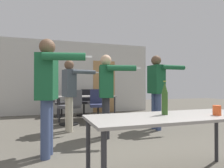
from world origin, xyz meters
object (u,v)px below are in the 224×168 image
person_center_tall (48,86)px  drink_cup (217,110)px  office_chair_mid_tucked (71,108)px  beer_bottle (165,99)px  person_right_polo (70,88)px  office_chair_far_left (85,103)px  office_chair_far_right (59,104)px  person_left_plaid (157,85)px  office_chair_near_pushed (98,107)px  person_far_watching (107,88)px

person_center_tall → drink_cup: bearing=65.0°
office_chair_mid_tucked → beer_bottle: beer_bottle is taller
office_chair_mid_tucked → person_right_polo: bearing=-128.8°
office_chair_far_left → office_chair_far_right: bearing=36.6°
beer_bottle → person_right_polo: bearing=105.2°
person_left_plaid → office_chair_far_left: 3.20m
office_chair_far_right → drink_cup: 5.53m
office_chair_near_pushed → office_chair_far_right: (-0.99, 1.47, -0.03)m
person_right_polo → office_chair_near_pushed: 1.40m
person_center_tall → office_chair_far_right: 4.02m
beer_bottle → drink_cup: size_ratio=3.49×
office_chair_mid_tucked → drink_cup: 3.94m
person_center_tall → beer_bottle: (1.25, -1.18, -0.15)m
person_far_watching → office_chair_near_pushed: person_far_watching is taller
person_center_tall → office_chair_mid_tucked: person_center_tall is taller
office_chair_near_pushed → office_chair_mid_tucked: (-0.80, -0.14, -0.01)m
person_right_polo → drink_cup: size_ratio=15.00×
person_right_polo → drink_cup: person_right_polo is taller
person_right_polo → beer_bottle: bearing=2.3°
person_center_tall → office_chair_near_pushed: person_center_tall is taller
person_right_polo → office_chair_mid_tucked: 0.95m
beer_bottle → drink_cup: beer_bottle is taller
office_chair_far_right → office_chair_far_left: bearing=95.2°
person_left_plaid → office_chair_far_right: size_ratio=1.96×
person_right_polo → office_chair_near_pushed: size_ratio=1.74×
person_right_polo → office_chair_mid_tucked: person_right_polo is taller
person_far_watching → office_chair_far_right: 3.31m
person_right_polo → person_far_watching: 1.04m
person_far_watching → office_chair_far_left: bearing=-170.8°
office_chair_near_pushed → drink_cup: (0.36, -3.89, 0.33)m
person_center_tall → person_far_watching: 1.40m
beer_bottle → drink_cup: 0.59m
person_far_watching → drink_cup: person_far_watching is taller
person_center_tall → beer_bottle: person_center_tall is taller
person_far_watching → beer_bottle: bearing=14.9°
person_center_tall → office_chair_mid_tucked: (0.62, 2.34, -0.62)m
person_far_watching → office_chair_far_right: bearing=-154.9°
person_far_watching → drink_cup: size_ratio=15.36×
office_chair_mid_tucked → beer_bottle: size_ratio=2.45×
beer_bottle → person_far_watching: bearing=92.7°
person_right_polo → person_center_tall: bearing=-30.5°
person_right_polo → office_chair_far_left: bearing=148.4°
person_center_tall → drink_cup: 2.29m
office_chair_far_left → office_chair_mid_tucked: size_ratio=0.98×
person_left_plaid → beer_bottle: person_left_plaid is taller
drink_cup → office_chair_far_right: bearing=104.1°
person_left_plaid → person_far_watching: person_left_plaid is taller
office_chair_far_right → office_chair_near_pushed: bearing=36.2°
person_left_plaid → office_chair_far_right: person_left_plaid is taller
person_far_watching → drink_cup: 2.28m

